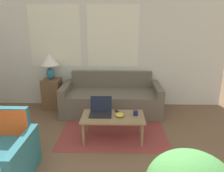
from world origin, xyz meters
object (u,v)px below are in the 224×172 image
(couch, at_px, (111,99))
(table_lamp, at_px, (50,62))
(coffee_table, at_px, (113,119))
(snack_bowl, at_px, (120,115))
(laptop, at_px, (101,110))
(tv_remote, at_px, (118,112))
(cup_navy, at_px, (136,113))

(couch, height_order, table_lamp, table_lamp)
(couch, distance_m, coffee_table, 1.14)
(couch, height_order, coffee_table, couch)
(coffee_table, relative_size, snack_bowl, 6.94)
(laptop, xyz_separation_m, tv_remote, (0.28, 0.06, -0.05))
(couch, xyz_separation_m, tv_remote, (0.13, -1.00, 0.15))
(cup_navy, bearing_deg, couch, 110.99)
(coffee_table, relative_size, tv_remote, 6.55)
(coffee_table, distance_m, cup_navy, 0.38)
(table_lamp, bearing_deg, couch, -7.09)
(cup_navy, bearing_deg, coffee_table, -174.37)
(couch, relative_size, laptop, 5.73)
(coffee_table, xyz_separation_m, snack_bowl, (0.11, -0.02, 0.08))
(table_lamp, relative_size, cup_navy, 7.03)
(laptop, relative_size, snack_bowl, 2.45)
(cup_navy, bearing_deg, snack_bowl, -167.48)
(laptop, bearing_deg, tv_remote, 11.81)
(couch, bearing_deg, cup_navy, -69.01)
(coffee_table, relative_size, laptop, 2.83)
(laptop, distance_m, cup_navy, 0.57)
(coffee_table, height_order, cup_navy, cup_navy)
(table_lamp, height_order, laptop, table_lamp)
(table_lamp, xyz_separation_m, laptop, (1.16, -1.22, -0.57))
(tv_remote, bearing_deg, coffee_table, -119.20)
(table_lamp, distance_m, coffee_table, 2.00)
(couch, distance_m, laptop, 1.09)
(snack_bowl, bearing_deg, table_lamp, 138.04)
(table_lamp, distance_m, snack_bowl, 2.07)
(couch, height_order, tv_remote, couch)
(cup_navy, relative_size, snack_bowl, 0.54)
(cup_navy, xyz_separation_m, tv_remote, (-0.29, 0.10, -0.03))
(couch, bearing_deg, table_lamp, 172.91)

